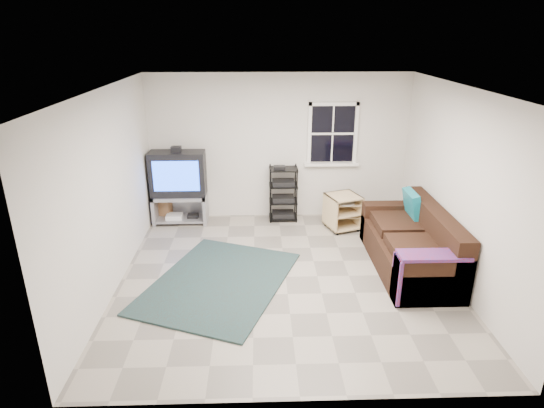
{
  "coord_description": "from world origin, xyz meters",
  "views": [
    {
      "loc": [
        -0.37,
        -5.61,
        3.26
      ],
      "look_at": [
        -0.18,
        0.4,
        0.95
      ],
      "focal_mm": 30.0,
      "sensor_mm": 36.0,
      "label": 1
    }
  ],
  "objects_px": {
    "sofa": "(412,246)",
    "av_rack": "(283,197)",
    "side_table_right": "(346,212)",
    "side_table_left": "(341,210)",
    "tv_unit": "(179,181)"
  },
  "relations": [
    {
      "from": "side_table_left",
      "to": "tv_unit",
      "type": "bearing_deg",
      "value": 172.93
    },
    {
      "from": "side_table_right",
      "to": "sofa",
      "type": "bearing_deg",
      "value": -65.73
    },
    {
      "from": "side_table_left",
      "to": "side_table_right",
      "type": "relative_size",
      "value": 1.32
    },
    {
      "from": "side_table_right",
      "to": "side_table_left",
      "type": "bearing_deg",
      "value": -152.42
    },
    {
      "from": "side_table_left",
      "to": "sofa",
      "type": "distance_m",
      "value": 1.65
    },
    {
      "from": "av_rack",
      "to": "side_table_right",
      "type": "relative_size",
      "value": 2.01
    },
    {
      "from": "sofa",
      "to": "av_rack",
      "type": "bearing_deg",
      "value": 133.4
    },
    {
      "from": "av_rack",
      "to": "side_table_left",
      "type": "bearing_deg",
      "value": -22.44
    },
    {
      "from": "av_rack",
      "to": "side_table_left",
      "type": "height_order",
      "value": "av_rack"
    },
    {
      "from": "tv_unit",
      "to": "av_rack",
      "type": "relative_size",
      "value": 1.39
    },
    {
      "from": "av_rack",
      "to": "side_table_left",
      "type": "relative_size",
      "value": 1.52
    },
    {
      "from": "side_table_left",
      "to": "sofa",
      "type": "height_order",
      "value": "sofa"
    },
    {
      "from": "av_rack",
      "to": "side_table_right",
      "type": "distance_m",
      "value": 1.16
    },
    {
      "from": "sofa",
      "to": "side_table_left",
      "type": "bearing_deg",
      "value": 117.89
    },
    {
      "from": "tv_unit",
      "to": "side_table_right",
      "type": "relative_size",
      "value": 2.8
    }
  ]
}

